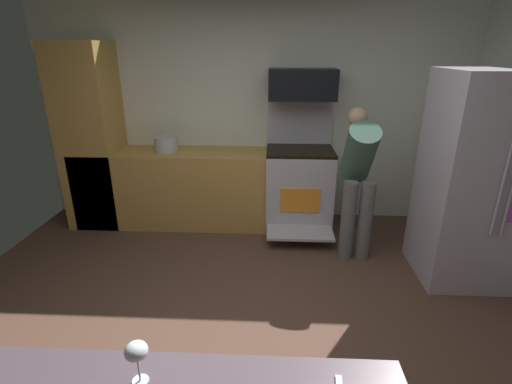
% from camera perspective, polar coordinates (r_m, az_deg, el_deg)
% --- Properties ---
extents(ground_plane, '(5.20, 4.80, 0.02)m').
position_cam_1_polar(ground_plane, '(3.04, -2.24, -21.13)').
color(ground_plane, brown).
extents(wall_back, '(5.20, 0.12, 2.60)m').
position_cam_1_polar(wall_back, '(4.65, 0.04, 11.90)').
color(wall_back, silver).
rests_on(wall_back, ground).
extents(lower_cabinet_run, '(2.40, 0.60, 0.90)m').
position_cam_1_polar(lower_cabinet_run, '(4.65, -11.33, 0.65)').
color(lower_cabinet_run, '#B98D42').
rests_on(lower_cabinet_run, ground).
extents(cabinet_column, '(0.60, 0.60, 2.10)m').
position_cam_1_polar(cabinet_column, '(4.83, -23.53, 7.50)').
color(cabinet_column, '#B98D42').
rests_on(cabinet_column, ground).
extents(oven_range, '(0.76, 0.99, 1.49)m').
position_cam_1_polar(oven_range, '(4.49, 6.45, 0.97)').
color(oven_range, silver).
rests_on(oven_range, ground).
extents(microwave, '(0.74, 0.38, 0.33)m').
position_cam_1_polar(microwave, '(4.34, 7.01, 15.83)').
color(microwave, black).
rests_on(microwave, oven_range).
extents(refrigerator, '(0.87, 0.77, 1.87)m').
position_cam_1_polar(refrigerator, '(3.85, 30.71, 1.45)').
color(refrigerator, '#BBB3C3').
rests_on(refrigerator, ground).
extents(person_cook, '(0.31, 0.61, 1.48)m').
position_cam_1_polar(person_cook, '(3.86, 15.17, 2.74)').
color(person_cook, slate).
rests_on(person_cook, ground).
extents(wine_glass_mid, '(0.08, 0.08, 0.17)m').
position_cam_1_polar(wine_glass_mid, '(1.48, -17.60, -22.10)').
color(wine_glass_mid, silver).
rests_on(wine_glass_mid, counter_island).
extents(stock_pot, '(0.26, 0.26, 0.17)m').
position_cam_1_polar(stock_pot, '(4.53, -13.43, 7.03)').
color(stock_pot, silver).
rests_on(stock_pot, lower_cabinet_run).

